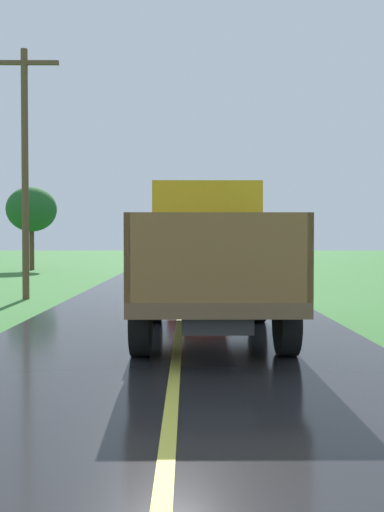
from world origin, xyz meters
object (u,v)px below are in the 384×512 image
(banana_truck_near, at_px, (207,254))
(utility_pole_roadside, at_px, (25,165))
(roadside_tree_near_left, at_px, (32,210))
(banana_truck_far, at_px, (196,247))

(banana_truck_near, relative_size, utility_pole_roadside, 0.79)
(utility_pole_roadside, distance_m, roadside_tree_near_left, 17.28)
(banana_truck_far, xyz_separation_m, utility_pole_roadside, (-5.20, -8.16, 2.51))
(banana_truck_near, distance_m, roadside_tree_near_left, 24.95)
(banana_truck_near, bearing_deg, banana_truck_far, 89.91)
(banana_truck_near, xyz_separation_m, banana_truck_far, (0.02, 14.41, -0.01))
(banana_truck_near, distance_m, utility_pole_roadside, 8.48)
(roadside_tree_near_left, bearing_deg, banana_truck_near, -67.37)
(utility_pole_roadside, bearing_deg, banana_truck_far, 57.51)
(utility_pole_roadside, height_order, roadside_tree_near_left, utility_pole_roadside)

